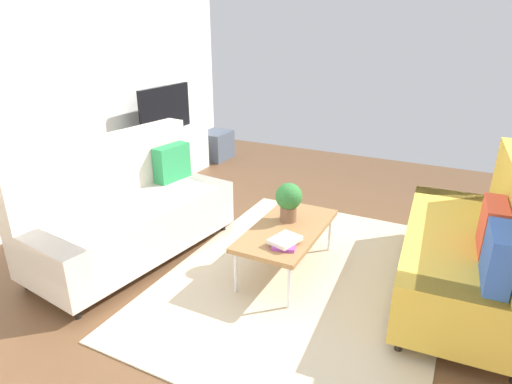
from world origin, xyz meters
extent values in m
plane|color=brown|center=(0.00, 0.00, 0.00)|extent=(7.68, 7.68, 0.00)
cube|color=white|center=(0.00, 2.80, 1.45)|extent=(6.40, 0.12, 2.90)
cube|color=beige|center=(-0.02, -0.18, 0.01)|extent=(2.90, 2.20, 0.01)
cube|color=beige|center=(-0.37, 1.37, 0.32)|extent=(1.99, 1.08, 0.44)
cube|color=beige|center=(-0.32, 1.69, 0.82)|extent=(1.91, 0.44, 0.56)
cube|color=beige|center=(0.48, 1.26, 0.43)|extent=(0.31, 0.86, 0.22)
cube|color=beige|center=(-1.21, 1.48, 0.43)|extent=(0.31, 0.86, 0.22)
cylinder|color=black|center=(0.45, 0.92, 0.05)|extent=(0.05, 0.05, 0.10)
cylinder|color=black|center=(-1.27, 1.15, 0.05)|extent=(0.05, 0.05, 0.10)
cylinder|color=black|center=(0.54, 1.60, 0.05)|extent=(0.05, 0.05, 0.10)
cylinder|color=black|center=(-1.18, 1.82, 0.05)|extent=(0.05, 0.05, 0.10)
cube|color=#288C4C|center=(0.32, 1.42, 0.72)|extent=(0.41, 0.19, 0.36)
cube|color=gold|center=(0.33, -1.33, 0.32)|extent=(1.95, 0.95, 0.44)
cube|color=gold|center=(-0.51, -1.38, 0.43)|extent=(0.25, 0.85, 0.22)
cube|color=gold|center=(1.18, -1.28, 0.43)|extent=(0.25, 0.85, 0.22)
cylinder|color=black|center=(-0.55, -1.04, 0.05)|extent=(0.05, 0.05, 0.10)
cylinder|color=black|center=(1.18, -0.94, 0.05)|extent=(0.05, 0.05, 0.10)
cylinder|color=black|center=(1.22, -1.62, 0.05)|extent=(0.05, 0.05, 0.10)
cube|color=#3359B2|center=(-0.33, -1.51, 0.72)|extent=(0.41, 0.16, 0.36)
cube|color=#D84C33|center=(0.12, -1.48, 0.72)|extent=(0.41, 0.16, 0.36)
cube|color=#9E7042|center=(0.03, 0.02, 0.40)|extent=(1.10, 0.56, 0.04)
cylinder|color=silver|center=(-0.47, 0.25, 0.19)|extent=(0.02, 0.02, 0.38)
cylinder|color=silver|center=(0.53, 0.25, 0.19)|extent=(0.02, 0.02, 0.38)
cylinder|color=silver|center=(-0.47, -0.21, 0.19)|extent=(0.02, 0.02, 0.38)
cylinder|color=silver|center=(0.53, -0.21, 0.19)|extent=(0.02, 0.02, 0.38)
cube|color=silver|center=(1.54, 2.46, 0.32)|extent=(1.40, 0.44, 0.64)
cube|color=black|center=(1.54, 2.44, 0.66)|extent=(0.36, 0.20, 0.04)
cube|color=black|center=(1.54, 2.44, 0.98)|extent=(1.00, 0.05, 0.60)
cube|color=#4C5666|center=(2.64, 2.36, 0.22)|extent=(0.52, 0.40, 0.44)
cylinder|color=brown|center=(0.17, 0.07, 0.49)|extent=(0.15, 0.15, 0.14)
sphere|color=#2D7233|center=(0.17, 0.07, 0.65)|extent=(0.24, 0.24, 0.24)
cube|color=purple|center=(-0.25, -0.08, 0.43)|extent=(0.28, 0.23, 0.03)
cube|color=silver|center=(-0.25, -0.08, 0.46)|extent=(0.28, 0.24, 0.03)
cylinder|color=#33B29E|center=(0.96, 2.51, 0.74)|extent=(0.10, 0.10, 0.20)
cylinder|color=#3359B2|center=(1.13, 2.42, 0.73)|extent=(0.05, 0.05, 0.18)
cylinder|color=silver|center=(1.23, 2.42, 0.72)|extent=(0.06, 0.06, 0.17)
cylinder|color=gold|center=(1.33, 2.42, 0.71)|extent=(0.06, 0.06, 0.15)
camera|label=1|loc=(-3.00, -1.21, 2.04)|focal=29.90mm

